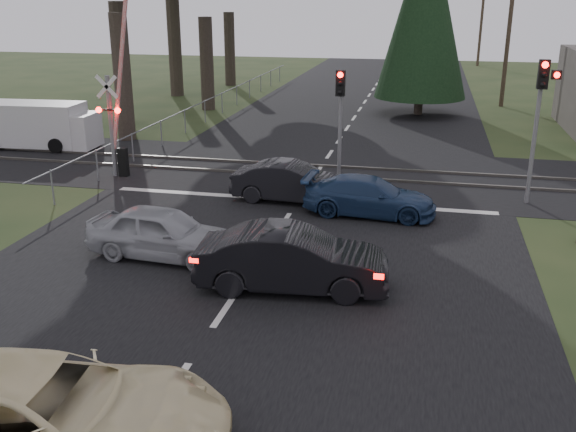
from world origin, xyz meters
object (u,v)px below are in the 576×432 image
(traffic_signal_right, at_px, (541,104))
(utility_pole_far, at_px, (482,16))
(white_van, at_px, (41,125))
(blue_sedan, at_px, (370,196))
(traffic_signal_center, at_px, (340,107))
(crossing_signal, at_px, (117,123))
(dark_hatchback, at_px, (292,260))
(cream_coupe, at_px, (42,416))
(silver_car, at_px, (163,233))
(utility_pole_mid, at_px, (509,28))
(dark_car_far, at_px, (292,182))

(traffic_signal_right, distance_m, utility_pole_far, 45.56)
(white_van, bearing_deg, blue_sedan, -25.70)
(traffic_signal_center, distance_m, blue_sedan, 4.33)
(crossing_signal, height_order, dark_hatchback, crossing_signal)
(traffic_signal_center, bearing_deg, traffic_signal_right, -10.41)
(traffic_signal_center, relative_size, cream_coupe, 0.74)
(traffic_signal_center, bearing_deg, dark_hatchback, -88.59)
(traffic_signal_right, relative_size, silver_car, 1.18)
(utility_pole_far, height_order, cream_coupe, utility_pole_far)
(crossing_signal, bearing_deg, utility_pole_far, 70.77)
(traffic_signal_right, xyz_separation_m, utility_pole_mid, (0.95, 20.53, 1.41))
(utility_pole_far, height_order, dark_hatchback, utility_pole_far)
(crossing_signal, relative_size, blue_sedan, 1.68)
(dark_hatchback, relative_size, silver_car, 1.12)
(traffic_signal_center, bearing_deg, blue_sedan, -66.84)
(traffic_signal_center, xyz_separation_m, blue_sedan, (1.47, -3.43, -2.20))
(crossing_signal, relative_size, dark_car_far, 1.74)
(dark_hatchback, relative_size, blue_sedan, 1.08)
(traffic_signal_center, relative_size, dark_hatchback, 0.92)
(traffic_signal_right, xyz_separation_m, dark_car_far, (-7.75, -1.38, -2.66))
(silver_car, height_order, blue_sedan, silver_car)
(traffic_signal_right, bearing_deg, crossing_signal, 178.79)
(traffic_signal_center, xyz_separation_m, utility_pole_mid, (7.50, 19.32, 1.92))
(utility_pole_mid, bearing_deg, traffic_signal_center, -111.21)
(traffic_signal_right, bearing_deg, white_van, 168.82)
(crossing_signal, relative_size, silver_car, 1.74)
(traffic_signal_right, relative_size, white_van, 0.89)
(crossing_signal, xyz_separation_m, silver_car, (4.77, -7.19, -1.38))
(traffic_signal_right, distance_m, dark_car_far, 8.31)
(crossing_signal, bearing_deg, utility_pole_mid, 52.03)
(silver_car, distance_m, white_van, 15.11)
(utility_pole_mid, height_order, utility_pole_far, same)
(traffic_signal_right, bearing_deg, blue_sedan, -156.32)
(traffic_signal_center, bearing_deg, silver_car, -113.43)
(traffic_signal_right, bearing_deg, cream_coupe, -120.63)
(crossing_signal, distance_m, dark_car_far, 7.41)
(cream_coupe, xyz_separation_m, white_van, (-11.83, 18.67, 0.26))
(crossing_signal, height_order, silver_car, crossing_signal)
(silver_car, bearing_deg, cream_coupe, -164.66)
(silver_car, distance_m, dark_car_far, 5.96)
(traffic_signal_right, distance_m, white_van, 21.01)
(traffic_signal_center, distance_m, cream_coupe, 16.09)
(utility_pole_mid, xyz_separation_m, blue_sedan, (-6.03, -22.75, -4.12))
(utility_pole_far, distance_m, dark_hatchback, 54.21)
(traffic_signal_center, height_order, white_van, traffic_signal_center)
(dark_hatchback, bearing_deg, blue_sedan, -17.15)
(crossing_signal, relative_size, utility_pole_mid, 0.77)
(utility_pole_mid, bearing_deg, blue_sedan, -104.85)
(white_van, bearing_deg, traffic_signal_center, -15.08)
(cream_coupe, height_order, blue_sedan, cream_coupe)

